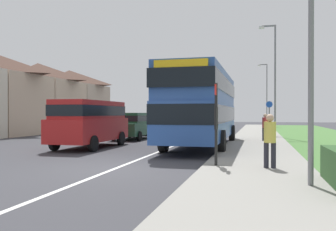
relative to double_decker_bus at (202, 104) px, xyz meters
name	(u,v)px	position (x,y,z in m)	size (l,w,h in m)	color
ground_plane	(115,169)	(-1.51, -7.54, -2.14)	(120.00, 120.00, 0.00)	#38383D
lane_marking_centre	(175,145)	(-1.51, 0.46, -2.14)	(0.14, 60.00, 0.01)	silver
pavement_near_side	(257,150)	(2.69, -1.54, -2.08)	(3.20, 68.00, 0.12)	gray
double_decker_bus	(202,104)	(0.00, 0.00, 0.00)	(2.80, 10.37, 3.70)	#284C93
parked_van_red	(90,120)	(-5.26, -1.77, -0.78)	(2.11, 5.22, 2.29)	#B21E1E
parked_car_dark_green	(133,125)	(-5.13, 4.02, -1.20)	(1.87, 4.41, 1.72)	#19472D
parked_car_white	(157,123)	(-5.13, 9.43, -1.25)	(1.95, 4.51, 1.61)	silver
pedestrian_at_stop	(270,138)	(3.05, -7.03, -1.17)	(0.34, 0.34, 1.67)	#23232D
pedestrian_walking_away	(265,126)	(3.12, 3.34, -1.17)	(0.34, 0.34, 1.67)	#23232D
bus_stop_sign	(216,118)	(1.49, -6.88, -0.60)	(0.09, 0.52, 2.60)	black
cycle_route_sign	(269,117)	(3.47, 7.55, -0.71)	(0.44, 0.08, 2.52)	slate
street_lamp_mid	(274,73)	(3.75, 7.57, 2.28)	(1.14, 0.20, 7.73)	slate
street_lamp_far	(266,91)	(3.66, 26.92, 2.25)	(1.14, 0.20, 7.68)	slate
house_terrace_far_side	(18,96)	(-17.36, 8.62, 1.06)	(7.23, 22.64, 6.41)	beige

